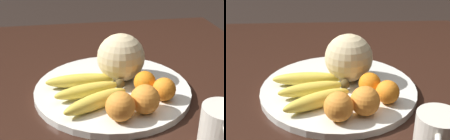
# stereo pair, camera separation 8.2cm
# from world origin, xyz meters

# --- Properties ---
(kitchen_table) EXTENTS (1.33, 1.11, 0.71)m
(kitchen_table) POSITION_xyz_m (0.00, 0.00, 0.62)
(kitchen_table) COLOR black
(kitchen_table) RESTS_ON ground_plane
(fruit_bowl) EXTENTS (0.42, 0.42, 0.02)m
(fruit_bowl) POSITION_xyz_m (-0.01, -0.00, 0.72)
(fruit_bowl) COLOR silver
(fruit_bowl) RESTS_ON kitchen_table
(melon) EXTENTS (0.13, 0.13, 0.13)m
(melon) POSITION_xyz_m (-0.05, 0.03, 0.79)
(melon) COLOR beige
(melon) RESTS_ON fruit_bowl
(banana_bunch) EXTENTS (0.19, 0.21, 0.04)m
(banana_bunch) POSITION_xyz_m (0.03, -0.07, 0.74)
(banana_bunch) COLOR #473819
(banana_bunch) RESTS_ON fruit_bowl
(orange_front_left) EXTENTS (0.06, 0.06, 0.06)m
(orange_front_left) POSITION_xyz_m (0.03, 0.08, 0.75)
(orange_front_left) COLOR orange
(orange_front_left) RESTS_ON fruit_bowl
(orange_front_right) EXTENTS (0.07, 0.07, 0.07)m
(orange_front_right) POSITION_xyz_m (0.15, -0.01, 0.76)
(orange_front_right) COLOR orange
(orange_front_right) RESTS_ON fruit_bowl
(orange_mid_center) EXTENTS (0.07, 0.07, 0.07)m
(orange_mid_center) POSITION_xyz_m (0.13, 0.05, 0.76)
(orange_mid_center) COLOR orange
(orange_mid_center) RESTS_ON fruit_bowl
(orange_back_left) EXTENTS (0.06, 0.06, 0.06)m
(orange_back_left) POSITION_xyz_m (0.08, 0.12, 0.76)
(orange_back_left) COLOR orange
(orange_back_left) RESTS_ON fruit_bowl
(ceramic_mug) EXTENTS (0.12, 0.09, 0.10)m
(ceramic_mug) POSITION_xyz_m (0.26, 0.17, 0.76)
(ceramic_mug) COLOR beige
(ceramic_mug) RESTS_ON kitchen_table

